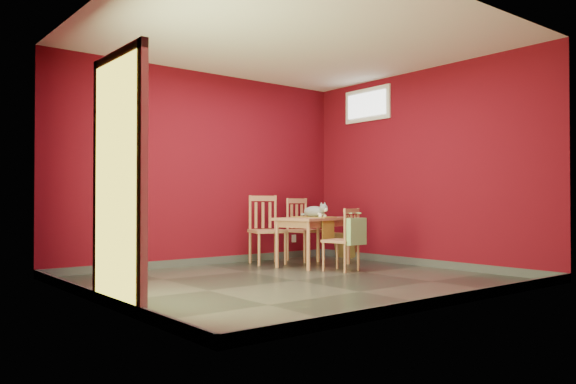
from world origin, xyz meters
TOP-DOWN VIEW (x-y plane):
  - ground at (0.00, 0.00)m, footprint 4.50×4.50m
  - room_shell at (0.00, 0.00)m, footprint 4.50×4.50m
  - doorway at (-2.23, -0.40)m, footprint 0.06×1.01m
  - window at (2.23, 1.00)m, footprint 0.05×0.90m
  - outlet_plate at (1.60, 1.99)m, footprint 0.08×0.02m
  - dining_table at (1.08, 0.93)m, footprint 1.18×0.85m
  - table_runner at (1.08, 0.83)m, footprint 0.41×0.65m
  - chair_far_left at (0.75, 1.57)m, footprint 0.56×0.56m
  - chair_far_right at (1.45, 1.58)m, footprint 0.46×0.46m
  - chair_near at (1.00, 0.26)m, footprint 0.45×0.45m
  - tote_bag at (1.03, 0.06)m, footprint 0.28×0.17m
  - cat at (1.10, 0.94)m, footprint 0.44×0.48m
  - picture_frame at (2.19, 1.44)m, footprint 0.18×0.41m

SIDE VIEW (x-z plane):
  - ground at x=0.00m, z-range 0.00..0.00m
  - room_shell at x=0.00m, z-range -2.20..2.30m
  - picture_frame at x=2.19m, z-range 0.00..0.39m
  - outlet_plate at x=1.60m, z-range 0.24..0.36m
  - chair_near at x=1.00m, z-range 0.01..0.81m
  - chair_far_right at x=1.45m, z-range 0.01..0.94m
  - chair_far_left at x=0.75m, z-range 0.01..0.98m
  - tote_bag at x=1.03m, z-range 0.31..0.71m
  - dining_table at x=1.08m, z-range 0.25..0.92m
  - table_runner at x=1.08m, z-range 0.47..0.77m
  - cat at x=1.10m, z-range 0.67..0.88m
  - doorway at x=-2.23m, z-range 0.06..2.19m
  - window at x=2.23m, z-range 2.10..2.60m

